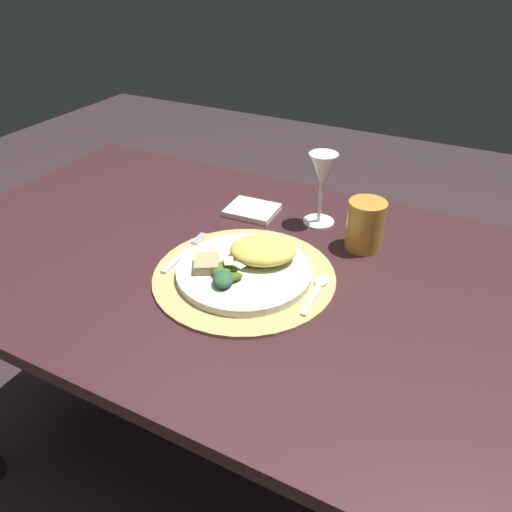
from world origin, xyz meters
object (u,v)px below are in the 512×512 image
(dinner_plate, at_px, (244,271))
(amber_tumbler, at_px, (365,225))
(dining_table, at_px, (247,302))
(napkin, at_px, (252,210))
(fork, at_px, (183,254))
(spoon, at_px, (318,287))
(wine_glass, at_px, (322,174))

(dinner_plate, height_order, amber_tumbler, amber_tumbler)
(dinner_plate, bearing_deg, amber_tumbler, 51.32)
(dining_table, distance_m, napkin, 0.24)
(fork, bearing_deg, dining_table, 19.05)
(spoon, height_order, wine_glass, wine_glass)
(dining_table, relative_size, dinner_plate, 5.43)
(dining_table, distance_m, dinner_plate, 0.13)
(spoon, relative_size, wine_glass, 0.79)
(dining_table, bearing_deg, dinner_plate, -67.15)
(wine_glass, bearing_deg, spoon, -68.95)
(spoon, bearing_deg, fork, -175.77)
(dinner_plate, xyz_separation_m, fork, (-0.15, 0.00, -0.01))
(dinner_plate, height_order, spoon, dinner_plate)
(dinner_plate, distance_m, wine_glass, 0.30)
(fork, relative_size, spoon, 1.24)
(fork, bearing_deg, dinner_plate, -1.12)
(dinner_plate, bearing_deg, napkin, 114.42)
(dinner_plate, bearing_deg, dining_table, 112.85)
(dining_table, xyz_separation_m, dinner_plate, (0.02, -0.05, 0.12))
(spoon, xyz_separation_m, amber_tumbler, (0.03, 0.19, 0.04))
(dining_table, height_order, wine_glass, wine_glass)
(napkin, distance_m, wine_glass, 0.20)
(dinner_plate, height_order, fork, dinner_plate)
(dinner_plate, xyz_separation_m, amber_tumbler, (0.17, 0.21, 0.04))
(dinner_plate, height_order, wine_glass, wine_glass)
(amber_tumbler, bearing_deg, dinner_plate, -128.68)
(fork, bearing_deg, napkin, 81.56)
(dining_table, bearing_deg, fork, -160.95)
(spoon, xyz_separation_m, napkin, (-0.25, 0.22, -0.00))
(napkin, xyz_separation_m, wine_glass, (0.16, 0.03, 0.11))
(dining_table, relative_size, amber_tumbler, 13.35)
(dining_table, distance_m, amber_tumbler, 0.30)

